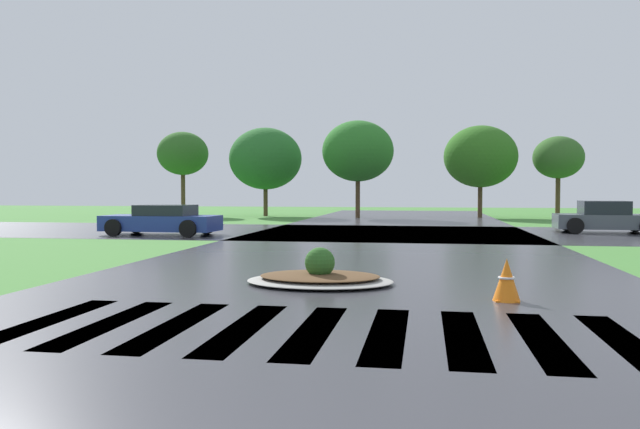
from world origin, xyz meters
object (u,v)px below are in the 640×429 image
median_island (320,277)px  car_white_sedan (605,218)px  traffic_cone (507,280)px  car_blue_compact (162,221)px

median_island → car_white_sedan: size_ratio=0.68×
traffic_cone → car_blue_compact: bearing=131.7°
median_island → car_white_sedan: (9.12, 15.50, 0.46)m
median_island → traffic_cone: bearing=-21.8°
median_island → traffic_cone: (3.18, -1.27, 0.19)m
car_white_sedan → car_blue_compact: bearing=-163.4°
car_blue_compact → traffic_cone: (11.22, -12.58, -0.23)m
traffic_cone → median_island: bearing=158.2°
car_blue_compact → traffic_cone: car_blue_compact is taller
car_white_sedan → car_blue_compact: 17.67m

